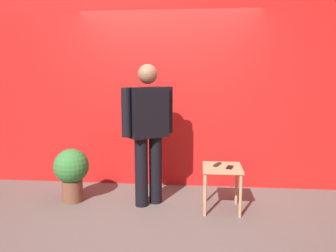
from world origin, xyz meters
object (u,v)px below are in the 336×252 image
at_px(standing_person, 148,128).
at_px(cell_phone, 230,167).
at_px(tv_remote, 217,164).
at_px(side_table, 222,174).
at_px(potted_plant, 72,171).

relative_size(standing_person, cell_phone, 12.09).
bearing_deg(tv_remote, standing_person, -158.93).
xyz_separation_m(cell_phone, tv_remote, (-0.14, 0.09, 0.01)).
height_order(side_table, cell_phone, cell_phone).
bearing_deg(tv_remote, potted_plant, -156.79).
bearing_deg(side_table, potted_plant, 177.18).
bearing_deg(potted_plant, side_table, -2.82).
height_order(standing_person, cell_phone, standing_person).
distance_m(standing_person, potted_plant, 1.14).
relative_size(standing_person, side_table, 3.24).
xyz_separation_m(cell_phone, potted_plant, (-1.98, 0.14, -0.14)).
relative_size(tv_remote, potted_plant, 0.25).
relative_size(standing_person, potted_plant, 2.53).
bearing_deg(standing_person, side_table, -6.41).
xyz_separation_m(standing_person, potted_plant, (-0.99, -0.01, -0.57)).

